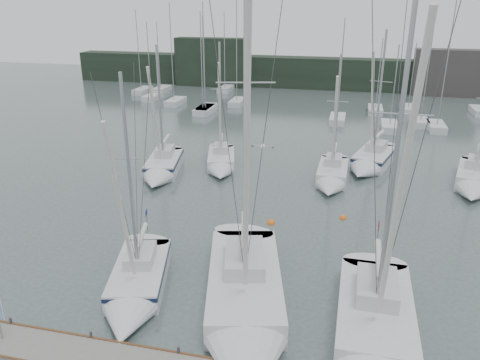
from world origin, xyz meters
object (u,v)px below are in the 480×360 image
(sailboat_mid_e, at_px, (474,182))
(sailboat_near_right, at_px, (376,346))
(buoy_b, at_px, (343,218))
(sailboat_near_left, at_px, (135,291))
(sailboat_mid_c, at_px, (331,178))
(sailboat_mid_b, at_px, (221,164))
(sailboat_near_center, at_px, (245,316))
(sailboat_mid_d, at_px, (370,162))
(sailboat_mid_a, at_px, (161,169))
(buoy_a, at_px, (271,223))

(sailboat_mid_e, bearing_deg, sailboat_near_right, -97.11)
(sailboat_mid_e, height_order, buoy_b, sailboat_mid_e)
(sailboat_mid_e, distance_m, buoy_b, 12.54)
(sailboat_mid_e, bearing_deg, sailboat_near_left, -120.91)
(sailboat_near_right, distance_m, sailboat_mid_c, 19.74)
(sailboat_mid_b, relative_size, sailboat_mid_e, 0.99)
(buoy_b, bearing_deg, sailboat_near_right, -82.60)
(sailboat_near_center, bearing_deg, sailboat_mid_e, 42.52)
(sailboat_near_center, relative_size, buoy_b, 37.76)
(sailboat_near_left, height_order, sailboat_near_right, sailboat_near_right)
(sailboat_near_right, distance_m, buoy_b, 13.49)
(sailboat_near_right, xyz_separation_m, sailboat_mid_e, (8.06, 21.17, -0.04))
(sailboat_near_center, distance_m, sailboat_mid_d, 24.19)
(sailboat_mid_d, bearing_deg, sailboat_mid_a, -145.10)
(sailboat_mid_a, height_order, sailboat_mid_b, sailboat_mid_b)
(sailboat_mid_e, bearing_deg, sailboat_mid_a, -159.50)
(sailboat_mid_d, relative_size, sailboat_mid_e, 1.09)
(buoy_b, bearing_deg, sailboat_mid_e, 38.55)
(sailboat_near_right, bearing_deg, buoy_b, 97.84)
(sailboat_near_center, distance_m, sailboat_mid_c, 19.10)
(sailboat_mid_a, height_order, buoy_a, sailboat_mid_a)
(sailboat_near_center, bearing_deg, buoy_b, 59.05)
(sailboat_mid_a, distance_m, sailboat_mid_b, 5.21)
(sailboat_mid_b, height_order, sailboat_mid_c, sailboat_mid_b)
(sailboat_near_right, xyz_separation_m, sailboat_mid_b, (-12.54, 20.81, -0.09))
(sailboat_mid_c, bearing_deg, buoy_a, -112.79)
(sailboat_near_center, xyz_separation_m, sailboat_mid_c, (2.79, 18.90, -0.07))
(sailboat_mid_a, height_order, sailboat_mid_d, sailboat_mid_d)
(sailboat_near_center, height_order, sailboat_mid_c, sailboat_near_center)
(sailboat_mid_a, bearing_deg, sailboat_near_left, -83.27)
(sailboat_mid_c, distance_m, buoy_b, 6.30)
(sailboat_near_right, height_order, sailboat_mid_d, sailboat_near_right)
(sailboat_near_center, relative_size, sailboat_mid_c, 1.68)
(sailboat_near_left, xyz_separation_m, sailboat_mid_c, (8.58, 18.15, 0.03))
(sailboat_mid_b, height_order, sailboat_mid_d, sailboat_mid_d)
(sailboat_near_left, height_order, sailboat_mid_a, sailboat_near_left)
(sailboat_mid_d, bearing_deg, sailboat_mid_e, -4.36)
(sailboat_mid_c, bearing_deg, sailboat_mid_e, 9.26)
(sailboat_mid_b, xyz_separation_m, sailboat_mid_e, (20.59, 0.36, 0.05))
(sailboat_near_left, height_order, sailboat_mid_c, sailboat_near_left)
(sailboat_near_center, distance_m, sailboat_near_right, 5.73)
(sailboat_mid_c, bearing_deg, buoy_b, -78.52)
(sailboat_mid_e, bearing_deg, sailboat_near_center, -110.08)
(buoy_b, bearing_deg, sailboat_near_center, -107.28)
(sailboat_near_left, distance_m, buoy_b, 15.46)
(sailboat_near_left, bearing_deg, sailboat_near_center, -22.52)
(buoy_a, relative_size, buoy_b, 1.12)
(sailboat_near_left, distance_m, sailboat_mid_b, 19.46)
(sailboat_near_right, distance_m, sailboat_mid_b, 24.30)
(sailboat_mid_a, height_order, buoy_b, sailboat_mid_a)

